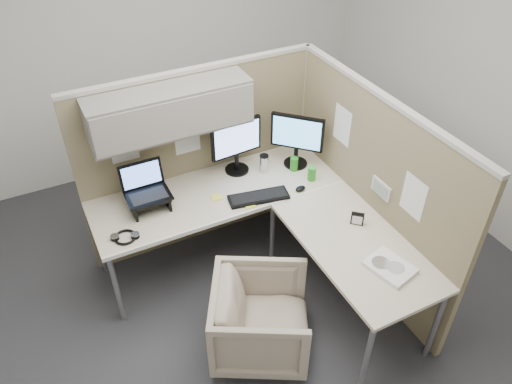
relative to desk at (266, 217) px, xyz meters
name	(u,v)px	position (x,y,z in m)	size (l,w,h in m)	color
ground	(259,294)	(-0.12, -0.13, -0.69)	(4.50, 4.50, 0.00)	#2D2D31
partition_back	(187,138)	(-0.34, 0.70, 0.41)	(2.00, 0.36, 1.63)	#867958
partition_right	(367,189)	(0.78, -0.19, 0.13)	(0.07, 2.03, 1.63)	#867958
desk	(266,217)	(0.00, 0.00, 0.00)	(2.00, 1.98, 0.73)	beige
office_chair	(261,316)	(-0.33, -0.57, -0.35)	(0.66, 0.62, 0.68)	#BEAA97
monitor_left	(236,143)	(0.03, 0.59, 0.32)	(0.44, 0.20, 0.47)	black
monitor_right	(297,137)	(0.52, 0.45, 0.32)	(0.34, 0.34, 0.47)	black
laptop_station	(147,193)	(-0.77, 0.47, 0.17)	(0.33, 0.28, 0.34)	black
keyboard	(259,197)	(0.03, 0.18, 0.05)	(0.47, 0.16, 0.02)	black
mouse	(301,189)	(0.37, 0.12, 0.06)	(0.09, 0.06, 0.03)	black
travel_mug	(264,163)	(0.23, 0.48, 0.12)	(0.08, 0.08, 0.16)	silver
soda_can_green	(312,174)	(0.52, 0.21, 0.10)	(0.07, 0.07, 0.12)	#268C1E
soda_can_silver	(294,164)	(0.46, 0.39, 0.10)	(0.07, 0.07, 0.12)	#268C1E
sticky_note_d	(217,198)	(-0.27, 0.33, 0.05)	(0.08, 0.08, 0.01)	#E3ED3E
sticky_note_b	(250,205)	(-0.07, 0.13, 0.05)	(0.08, 0.08, 0.01)	#E3ED3E
headphones	(125,237)	(-1.03, 0.20, 0.06)	(0.20, 0.20, 0.03)	black
paper_stack	(390,267)	(0.47, -0.88, 0.06)	(0.30, 0.35, 0.03)	white
desk_clock	(357,219)	(0.54, -0.41, 0.09)	(0.09, 0.09, 0.09)	black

